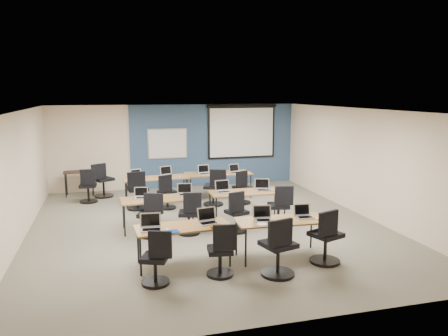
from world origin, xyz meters
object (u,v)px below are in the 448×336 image
object	(u,v)px
training_table_back_left	(156,179)
laptop_4	(141,195)
training_table_mid_left	(160,200)
utility_table	(79,174)
laptop_1	(208,219)
training_table_front_left	(183,229)
projector_screen	(242,129)
laptop_2	(264,217)
task_chair_11	(242,190)
training_table_mid_right	(247,193)
laptop_3	(304,214)
training_table_back_right	(218,174)
task_chair_2	(279,252)
task_chair_6	(237,215)
task_chair_10	(214,190)
task_chair_3	(326,241)
task_chair_5	(190,217)
training_table_front_right	(281,222)
laptop_6	(223,189)
laptop_7	(263,187)
task_chair_7	(280,210)
task_chair_0	(157,262)
laptop_5	(185,192)
laptop_10	(204,172)
spare_chair_a	(102,183)
task_chair_9	(167,195)
laptop_8	(136,176)
laptop_11	(235,171)
task_chair_1	(221,255)
task_chair_4	(151,218)
laptop_0	(151,226)
laptop_9	(166,173)
whiteboard	(168,144)

from	to	relation	value
training_table_back_left	laptop_4	size ratio (longest dim) A/B	5.84
training_table_mid_left	utility_table	size ratio (longest dim) A/B	1.97
laptop_1	utility_table	xyz separation A→B (m)	(-2.58, 6.04, -0.14)
training_table_front_left	utility_table	xyz separation A→B (m)	(-2.11, 6.12, -0.03)
projector_screen	laptop_2	size ratio (longest dim) A/B	6.85
laptop_2	task_chair_11	bearing A→B (deg)	87.47
training_table_mid_right	laptop_3	world-z (taller)	laptop_3
training_table_mid_right	training_table_back_right	xyz separation A→B (m)	(-0.07, 2.55, 0.00)
task_chair_2	task_chair_6	xyz separation A→B (m)	(-0.00, 2.44, -0.04)
training_table_mid_right	task_chair_10	bearing A→B (deg)	106.17
training_table_front_left	utility_table	world-z (taller)	utility_table
task_chair_3	task_chair_5	distance (m)	3.09
training_table_front_right	laptop_6	bearing A→B (deg)	103.36
laptop_7	task_chair_11	distance (m)	1.60
task_chair_7	task_chair_10	size ratio (longest dim) A/B	0.97
task_chair_0	laptop_5	world-z (taller)	laptop_5
laptop_10	laptop_5	bearing A→B (deg)	-119.23
laptop_10	spare_chair_a	size ratio (longest dim) A/B	0.33
task_chair_3	utility_table	distance (m)	8.18
task_chair_6	task_chair_9	xyz separation A→B (m)	(-1.23, 2.39, -0.00)
training_table_back_left	training_table_mid_left	bearing A→B (deg)	-98.12
training_table_front_right	laptop_8	world-z (taller)	laptop_8
task_chair_0	laptop_11	bearing A→B (deg)	83.35
task_chair_1	task_chair_2	bearing A→B (deg)	-7.62
training_table_back_right	task_chair_9	distance (m)	1.95
training_table_mid_left	task_chair_6	bearing A→B (deg)	-25.39
task_chair_11	projector_screen	bearing A→B (deg)	48.71
utility_table	task_chair_2	bearing A→B (deg)	-65.09
laptop_8	laptop_4	bearing A→B (deg)	-108.06
training_table_mid_left	laptop_8	bearing A→B (deg)	95.43
training_table_front_right	laptop_4	bearing A→B (deg)	138.00
projector_screen	laptop_6	size ratio (longest dim) A/B	6.66
laptop_1	task_chair_6	world-z (taller)	laptop_1
training_table_back_right	task_chair_4	world-z (taller)	task_chair_4
laptop_0	training_table_back_right	bearing A→B (deg)	69.69
training_table_mid_left	laptop_10	size ratio (longest dim) A/B	5.16
task_chair_5	task_chair_10	world-z (taller)	task_chair_10
laptop_2	task_chair_4	bearing A→B (deg)	147.11
training_table_mid_right	task_chair_7	bearing A→B (deg)	-48.01
task_chair_4	task_chair_5	xyz separation A→B (m)	(0.85, -0.07, -0.01)
task_chair_4	training_table_front_left	bearing A→B (deg)	-55.22
training_table_back_left	training_table_back_right	size ratio (longest dim) A/B	0.93
training_table_mid_left	laptop_3	distance (m)	3.35
laptop_6	training_table_mid_right	bearing A→B (deg)	-16.85
laptop_9	training_table_front_right	bearing A→B (deg)	-92.45
task_chair_0	task_chair_2	world-z (taller)	task_chair_2
laptop_7	whiteboard	bearing A→B (deg)	130.01
task_chair_0	laptop_2	size ratio (longest dim) A/B	2.71
task_chair_0	task_chair_7	distance (m)	3.90
training_table_front_right	task_chair_5	distance (m)	2.27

